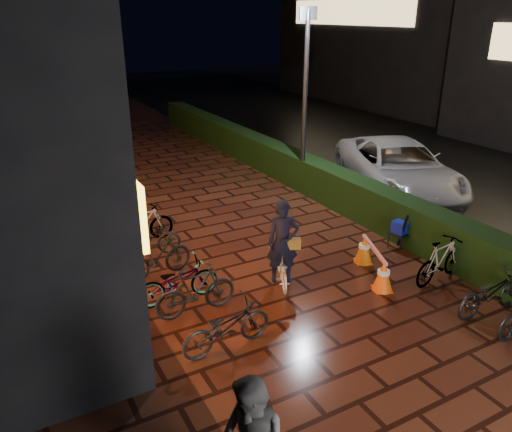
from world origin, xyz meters
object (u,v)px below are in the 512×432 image
cyclist (282,254)px  traffic_barrier (373,262)px  van (398,168)px  cart_assembly (401,228)px

cyclist → traffic_barrier: bearing=-17.8°
van → cyclist: cyclist is taller
van → cart_assembly: (-2.60, -2.88, -0.28)m
cyclist → cart_assembly: (3.24, 0.11, -0.18)m
van → cyclist: bearing=-130.6°
van → cyclist: (-5.84, -2.99, -0.11)m
van → traffic_barrier: 5.40m
traffic_barrier → cyclist: bearing=162.2°
cyclist → traffic_barrier: size_ratio=1.16×
traffic_barrier → van: bearing=41.7°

